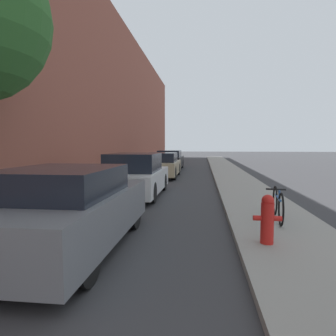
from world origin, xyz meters
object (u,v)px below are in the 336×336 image
object	(u,v)px
parked_car_white	(135,176)
bicycle	(278,204)
parked_car_black	(170,160)
parked_car_grey	(66,209)
fire_hydrant	(267,218)
parked_car_champagne	(162,165)

from	to	relation	value
parked_car_white	bicycle	world-z (taller)	parked_car_white
parked_car_black	bicycle	xyz separation A→B (m)	(3.96, -14.33, -0.18)
parked_car_grey	parked_car_black	bearing A→B (deg)	90.19
parked_car_grey	bicycle	size ratio (longest dim) A/B	2.47
parked_car_black	fire_hydrant	size ratio (longest dim) A/B	5.44
parked_car_champagne	fire_hydrant	bearing A→B (deg)	-73.12
parked_car_champagne	parked_car_black	size ratio (longest dim) A/B	0.91
fire_hydrant	bicycle	distance (m)	1.71
bicycle	parked_car_champagne	bearing A→B (deg)	119.36
parked_car_black	bicycle	distance (m)	14.86
parked_car_grey	fire_hydrant	size ratio (longest dim) A/B	5.00
parked_car_white	fire_hydrant	size ratio (longest dim) A/B	4.96
parked_car_grey	bicycle	bearing A→B (deg)	26.22
parked_car_grey	fire_hydrant	bearing A→B (deg)	5.29
parked_car_champagne	fire_hydrant	world-z (taller)	parked_car_champagne
parked_car_black	parked_car_grey	bearing A→B (deg)	-89.81
parked_car_white	fire_hydrant	distance (m)	5.95
parked_car_white	parked_car_black	size ratio (longest dim) A/B	0.91
parked_car_grey	parked_car_white	bearing A→B (deg)	90.36
parked_car_grey	parked_car_white	distance (m)	5.21
parked_car_grey	parked_car_white	xyz separation A→B (m)	(-0.03, 5.21, 0.01)
parked_car_champagne	bicycle	distance (m)	9.90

